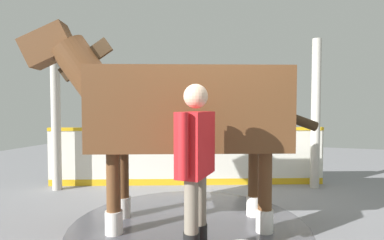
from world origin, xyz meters
TOP-DOWN VIEW (x-y plane):
  - ground_plane at (0.00, 0.00)m, footprint 16.00×16.00m
  - wet_patch at (0.18, -0.18)m, footprint 2.93×2.93m
  - barrier_wall at (-1.61, -0.80)m, footprint 1.74×4.86m
  - roof_post_near at (-0.62, -2.88)m, footprint 0.16×0.16m
  - roof_post_far at (-2.11, 1.46)m, footprint 0.16×0.16m
  - horse at (0.22, -0.28)m, footprint 1.66×3.48m
  - handler at (1.07, 0.16)m, footprint 0.67×0.26m

SIDE VIEW (x-z plane):
  - ground_plane at x=0.00m, z-range -0.02..0.00m
  - wet_patch at x=0.18m, z-range 0.00..0.00m
  - barrier_wall at x=-1.61m, z-range -0.04..1.04m
  - handler at x=1.07m, z-range 0.13..1.80m
  - roof_post_near at x=-0.62m, z-range 0.00..2.66m
  - roof_post_far at x=-2.11m, z-range 0.00..2.66m
  - horse at x=0.22m, z-range 0.18..2.65m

